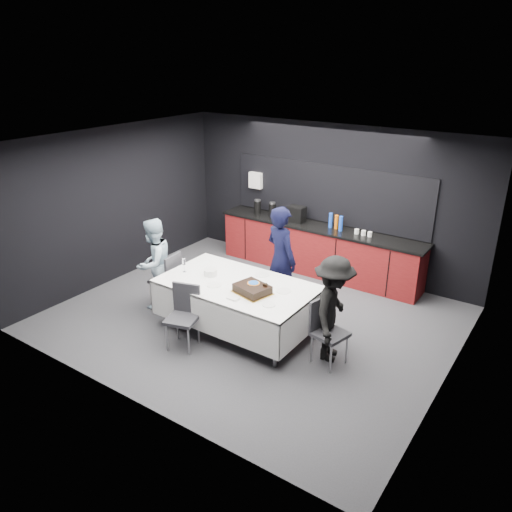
{
  "coord_description": "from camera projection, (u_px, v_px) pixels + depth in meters",
  "views": [
    {
      "loc": [
        4.02,
        -5.77,
        3.99
      ],
      "look_at": [
        0.0,
        0.1,
        1.05
      ],
      "focal_mm": 35.0,
      "sensor_mm": 36.0,
      "label": 1
    }
  ],
  "objects": [
    {
      "name": "loose_plate_far",
      "position": [
        262.0,
        275.0,
        7.7
      ],
      "size": [
        0.22,
        0.22,
        0.01
      ],
      "primitive_type": "cylinder",
      "color": "white",
      "rests_on": "party_table"
    },
    {
      "name": "person_center",
      "position": [
        281.0,
        259.0,
        8.01
      ],
      "size": [
        0.75,
        0.63,
        1.77
      ],
      "primitive_type": "imported",
      "rotation": [
        0.0,
        0.0,
        2.77
      ],
      "color": "black",
      "rests_on": "ground"
    },
    {
      "name": "cake_assembly",
      "position": [
        252.0,
        289.0,
        7.1
      ],
      "size": [
        0.58,
        0.51,
        0.16
      ],
      "color": "gold",
      "rests_on": "party_table"
    },
    {
      "name": "chair_near",
      "position": [
        184.0,
        311.0,
        7.13
      ],
      "size": [
        0.52,
        0.52,
        0.92
      ],
      "color": "#313136",
      "rests_on": "ground"
    },
    {
      "name": "chair_right",
      "position": [
        326.0,
        326.0,
        6.74
      ],
      "size": [
        0.5,
        0.5,
        0.92
      ],
      "color": "#313136",
      "rests_on": "ground"
    },
    {
      "name": "party_table",
      "position": [
        237.0,
        292.0,
        7.47
      ],
      "size": [
        2.32,
        1.32,
        0.78
      ],
      "color": "#99999E",
      "rests_on": "ground"
    },
    {
      "name": "loose_plate_right_a",
      "position": [
        283.0,
        291.0,
        7.18
      ],
      "size": [
        0.22,
        0.22,
        0.01
      ],
      "primitive_type": "cylinder",
      "color": "white",
      "rests_on": "party_table"
    },
    {
      "name": "person_left",
      "position": [
        154.0,
        263.0,
        8.18
      ],
      "size": [
        0.65,
        0.79,
        1.51
      ],
      "primitive_type": "imported",
      "rotation": [
        0.0,
        0.0,
        -1.47
      ],
      "color": "silver",
      "rests_on": "ground"
    },
    {
      "name": "champagne_flute",
      "position": [
        184.0,
        262.0,
        7.75
      ],
      "size": [
        0.06,
        0.06,
        0.22
      ],
      "color": "white",
      "rests_on": "party_table"
    },
    {
      "name": "ground",
      "position": [
        252.0,
        318.0,
        8.02
      ],
      "size": [
        6.0,
        6.0,
        0.0
      ],
      "primitive_type": "plane",
      "color": "#424247",
      "rests_on": "ground"
    },
    {
      "name": "room_shell",
      "position": [
        252.0,
        207.0,
        7.31
      ],
      "size": [
        6.04,
        5.04,
        2.82
      ],
      "color": "white",
      "rests_on": "ground"
    },
    {
      "name": "chair_left",
      "position": [
        169.0,
        276.0,
        8.25
      ],
      "size": [
        0.47,
        0.47,
        0.92
      ],
      "color": "#313136",
      "rests_on": "ground"
    },
    {
      "name": "loose_plate_near",
      "position": [
        214.0,
        285.0,
        7.36
      ],
      "size": [
        0.22,
        0.22,
        0.01
      ],
      "primitive_type": "cylinder",
      "color": "white",
      "rests_on": "party_table"
    },
    {
      "name": "plate_stack",
      "position": [
        211.0,
        272.0,
        7.67
      ],
      "size": [
        0.21,
        0.21,
        0.1
      ],
      "primitive_type": "cylinder",
      "color": "white",
      "rests_on": "party_table"
    },
    {
      "name": "person_right",
      "position": [
        333.0,
        309.0,
        6.73
      ],
      "size": [
        0.79,
        1.09,
        1.51
      ],
      "primitive_type": "imported",
      "rotation": [
        0.0,
        0.0,
        1.83
      ],
      "color": "black",
      "rests_on": "ground"
    },
    {
      "name": "kitchenette",
      "position": [
        318.0,
        246.0,
        9.51
      ],
      "size": [
        4.1,
        0.64,
        2.05
      ],
      "color": "maroon",
      "rests_on": "ground"
    },
    {
      "name": "loose_plate_right_b",
      "position": [
        269.0,
        305.0,
        6.79
      ],
      "size": [
        0.18,
        0.18,
        0.01
      ],
      "primitive_type": "cylinder",
      "color": "white",
      "rests_on": "party_table"
    },
    {
      "name": "fork_pile",
      "position": [
        233.0,
        298.0,
        6.94
      ],
      "size": [
        0.17,
        0.11,
        0.03
      ],
      "primitive_type": "cube",
      "rotation": [
        0.0,
        0.0,
        -0.02
      ],
      "color": "white",
      "rests_on": "party_table"
    }
  ]
}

